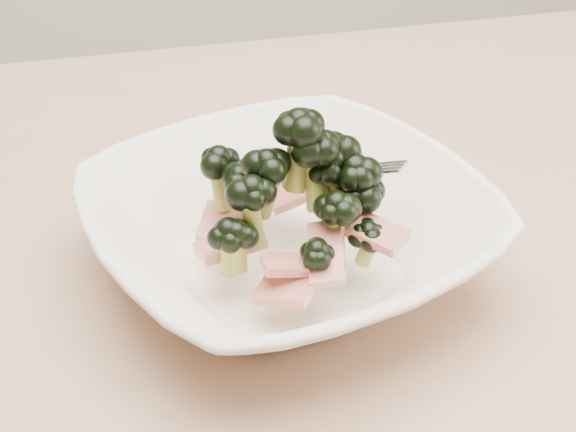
% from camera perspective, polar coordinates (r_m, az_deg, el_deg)
% --- Properties ---
extents(dining_table, '(1.20, 0.80, 0.75)m').
position_cam_1_polar(dining_table, '(0.76, 3.59, -5.80)').
color(dining_table, tan).
rests_on(dining_table, ground).
extents(broccoli_dish, '(0.37, 0.37, 0.14)m').
position_cam_1_polar(broccoli_dish, '(0.61, 0.06, -0.71)').
color(broccoli_dish, white).
rests_on(broccoli_dish, dining_table).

